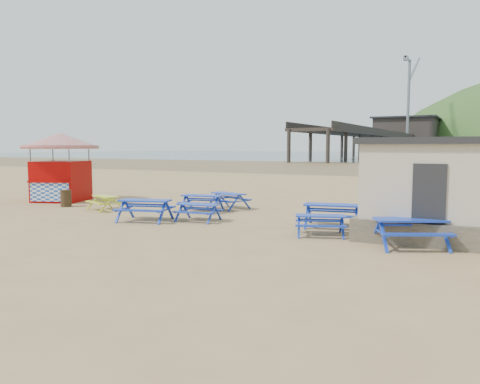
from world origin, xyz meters
The scene contains 14 objects.
ground centered at (0.00, 0.00, 0.00)m, with size 400.00×400.00×0.00m, color tan.
wet_sand centered at (0.00, 55.00, 0.00)m, with size 400.00×400.00×0.00m, color brown.
sea centered at (0.00, 170.00, 0.01)m, with size 400.00×400.00×0.00m, color #465864.
picnic_table_blue_a centered at (-0.16, 3.27, 0.37)m, with size 2.12×1.91×0.73m.
picnic_table_blue_b centered at (-0.69, 1.81, 0.37)m, with size 1.99×1.71×0.74m.
picnic_table_blue_c centered at (5.59, 0.60, 0.42)m, with size 2.26×1.96×0.83m.
picnic_table_blue_d centered at (0.58, -0.46, 0.33)m, with size 1.71×1.44×0.67m.
picnic_table_blue_e centered at (5.71, -1.15, 0.34)m, with size 1.94×1.76×0.67m.
picnic_table_blue_f centered at (8.55, -1.70, 0.41)m, with size 2.47×2.30×0.83m.
picnic_table_yellow centered at (-4.87, 0.23, 0.33)m, with size 1.92×1.75×0.66m.
ice_cream_kiosk centered at (-9.53, 1.88, 2.27)m, with size 5.12×5.12×3.60m.
litter_bin centered at (-7.45, 0.29, 0.41)m, with size 0.55×0.55×0.80m.
pier centered at (-17.99, 178.23, 5.46)m, with size 24.00×220.00×39.29m.
picnic_table_blue_g centered at (-1.28, -1.39, 0.41)m, with size 2.33×2.06×0.83m.
Camera 1 is at (10.35, -15.64, 2.87)m, focal length 35.00 mm.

